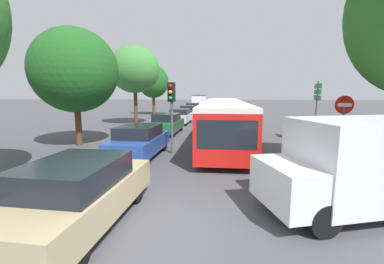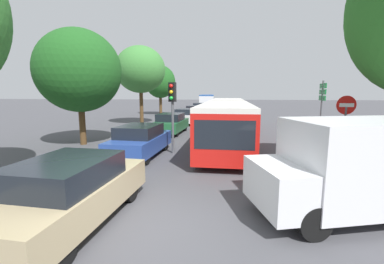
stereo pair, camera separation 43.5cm
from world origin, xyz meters
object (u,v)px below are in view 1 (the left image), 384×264
queued_car_silver (193,108)px  traffic_light (171,102)px  city_bus_rear (199,100)px  articulated_bus (223,116)px  queued_car_tan (78,193)px  tree_left_far (134,71)px  tree_left_distant (153,83)px  tree_left_mid (75,71)px  queued_car_white (180,116)px  white_van (371,163)px  no_entry_sign (343,120)px  queued_car_blue (140,141)px  queued_car_green (167,123)px  direction_sign_post (317,99)px  queued_car_red (188,111)px

queued_car_silver → traffic_light: traffic_light is taller
city_bus_rear → queued_car_silver: 14.26m
articulated_bus → queued_car_silver: size_ratio=3.84×
queued_car_tan → tree_left_far: bearing=17.0°
queued_car_tan → tree_left_distant: tree_left_distant is taller
queued_car_tan → tree_left_mid: size_ratio=0.70×
queued_car_white → queued_car_silver: bearing=3.2°
articulated_bus → white_van: size_ratio=3.02×
traffic_light → no_entry_sign: size_ratio=1.21×
queued_car_blue → tree_left_distant: (-4.66, 22.09, 3.46)m
articulated_bus → queued_car_silver: bearing=-168.6°
queued_car_green → queued_car_silver: queued_car_green is taller
no_entry_sign → queued_car_white: bearing=-149.1°
queued_car_silver → direction_sign_post: bearing=-153.5°
articulated_bus → tree_left_mid: size_ratio=2.54×
queued_car_red → city_bus_rear: bearing=3.3°
tree_left_distant → queued_car_silver: bearing=36.5°
queued_car_green → queued_car_red: size_ratio=1.05×
queued_car_silver → no_entry_sign: no_entry_sign is taller
queued_car_green → white_van: bearing=-144.8°
white_van → tree_left_far: size_ratio=0.75×
direction_sign_post → city_bus_rear: bearing=-68.9°
queued_car_tan → tree_left_mid: tree_left_mid is taller
queued_car_silver → queued_car_tan: bearing=-176.2°
articulated_bus → queued_car_red: size_ratio=3.99×
queued_car_blue → queued_car_green: size_ratio=1.01×
city_bus_rear → tree_left_mid: tree_left_mid is taller
no_entry_sign → city_bus_rear: bearing=-168.9°
articulated_bus → queued_car_blue: (-3.98, -5.61, -0.64)m
queued_car_blue → queued_car_red: (0.20, 19.32, -0.04)m
queued_car_tan → queued_car_blue: (-0.47, 6.22, -0.02)m
queued_car_red → articulated_bus: bearing=-161.2°
queued_car_red → queued_car_silver: (0.06, 6.40, 0.03)m
queued_car_tan → traffic_light: size_ratio=1.31×
white_van → traffic_light: 8.21m
queued_car_green → queued_car_red: queued_car_green is taller
queued_car_tan → white_van: white_van is taller
queued_car_blue → tree_left_mid: bearing=65.1°
queued_car_white → queued_car_red: size_ratio=1.03×
direction_sign_post → traffic_light: bearing=31.0°
articulated_bus → queued_car_blue: bearing=-34.4°
queued_car_white → white_van: size_ratio=0.78×
queued_car_tan → queued_car_blue: size_ratio=1.03×
city_bus_rear → traffic_light: size_ratio=3.42×
queued_car_tan → no_entry_sign: 9.49m
queued_car_tan → tree_left_distant: bearing=13.7°
queued_car_white → traffic_light: size_ratio=1.23×
queued_car_blue → tree_left_distant: bearing=15.3°
traffic_light → queued_car_green: bearing=-155.8°
queued_car_red → queued_car_silver: queued_car_silver is taller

